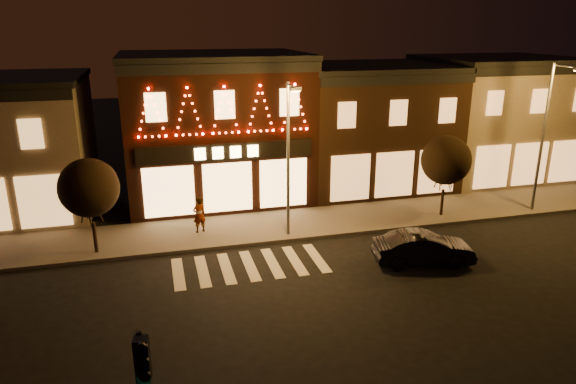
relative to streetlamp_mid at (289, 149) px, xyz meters
name	(u,v)px	position (x,y,z in m)	size (l,w,h in m)	color
ground	(271,314)	(-2.38, -6.42, -4.41)	(120.00, 120.00, 0.00)	black
sidewalk_far	(274,226)	(-0.38, 1.58, -4.33)	(44.00, 4.00, 0.15)	#47423D
building_pulp	(216,126)	(-2.38, 7.56, -0.24)	(10.20, 8.34, 8.30)	black
building_right_a	(368,125)	(7.12, 7.57, -0.64)	(9.20, 8.28, 7.50)	#341F12
building_right_b	(493,117)	(16.12, 7.57, -0.49)	(9.20, 8.28, 7.80)	#6A5E4B
streetlamp_mid	(289,149)	(0.00, 0.00, 0.00)	(0.46, 1.66, 7.25)	#59595E
streetlamp_right	(548,127)	(13.85, -0.01, 0.32)	(0.50, 1.79, 7.80)	#59595E
tree_left	(89,188)	(-8.78, 0.39, -1.26)	(2.56, 2.56, 4.28)	black
tree_right	(446,160)	(8.56, 0.72, -1.27)	(2.55, 2.55, 4.27)	black
dark_sedan	(423,248)	(4.86, -4.09, -3.71)	(1.47, 4.22, 1.39)	black
pedestrian	(199,215)	(-4.08, 1.57, -3.37)	(0.65, 0.42, 1.77)	gray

